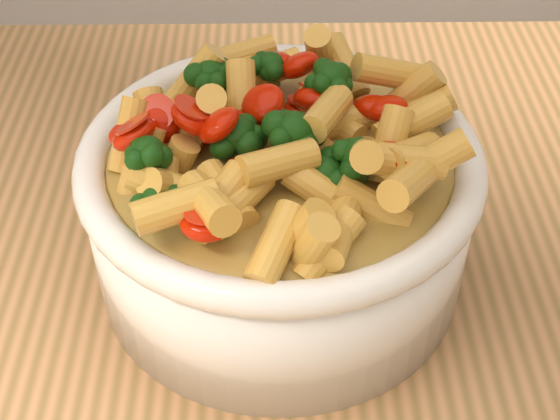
{
  "coord_description": "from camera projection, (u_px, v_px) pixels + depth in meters",
  "views": [
    {
      "loc": [
        0.03,
        -0.32,
        1.29
      ],
      "look_at": [
        0.03,
        0.06,
        0.95
      ],
      "focal_mm": 50.0,
      "sensor_mm": 36.0,
      "label": 1
    }
  ],
  "objects": [
    {
      "name": "serving_bowl",
      "position": [
        280.0,
        208.0,
        0.51
      ],
      "size": [
        0.25,
        0.25,
        0.11
      ],
      "color": "white",
      "rests_on": "table"
    },
    {
      "name": "table",
      "position": [
        238.0,
        420.0,
        0.57
      ],
      "size": [
        1.2,
        0.8,
        0.9
      ],
      "color": "tan",
      "rests_on": "ground"
    },
    {
      "name": "pasta_salad",
      "position": [
        280.0,
        124.0,
        0.46
      ],
      "size": [
        0.2,
        0.2,
        0.04
      ],
      "color": "#EEB04B",
      "rests_on": "serving_bowl"
    }
  ]
}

